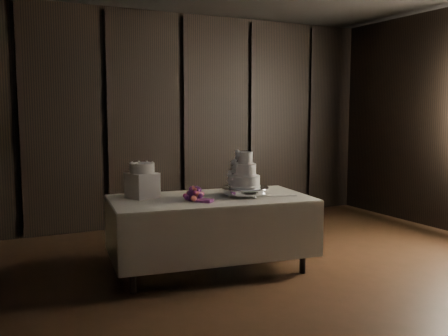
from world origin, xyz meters
TOP-DOWN VIEW (x-y plane):
  - room at (0.00, 0.00)m, footprint 6.08×7.08m
  - display_table at (-0.61, 1.26)m, footprint 2.10×1.27m
  - cake_stand at (-0.26, 1.19)m, footprint 0.62×0.62m
  - wedding_cake at (-0.28, 1.17)m, footprint 0.35×0.30m
  - bouquet at (-0.83, 1.17)m, footprint 0.46×0.45m
  - box_pedestal at (-1.23, 1.55)m, footprint 0.33×0.33m
  - small_cake at (-1.23, 1.55)m, footprint 0.29×0.29m
  - cake_knife at (-0.01, 1.01)m, footprint 0.33×0.20m

SIDE VIEW (x-z plane):
  - display_table at x=-0.61m, z-range 0.04..0.80m
  - cake_knife at x=-0.01m, z-range 0.76..0.77m
  - cake_stand at x=-0.26m, z-range 0.76..0.85m
  - bouquet at x=-0.83m, z-range 0.73..0.91m
  - box_pedestal at x=-1.23m, z-range 0.76..1.01m
  - wedding_cake at x=-0.28m, z-range 0.81..1.17m
  - small_cake at x=-1.23m, z-range 1.01..1.11m
  - room at x=0.00m, z-range -0.04..3.04m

